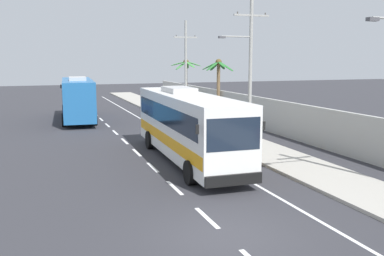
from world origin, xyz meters
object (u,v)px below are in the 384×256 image
coach_bus_foreground (187,124)px  motorcycle_beside_bus (167,122)px  utility_pole_mid (249,64)px  coach_bus_far_lane (78,98)px  palm_nearest (219,75)px  palm_second (186,72)px  utility_pole_far (186,66)px

coach_bus_foreground → motorcycle_beside_bus: (1.68, 9.36, -1.26)m
coach_bus_foreground → utility_pole_mid: bearing=41.2°
coach_bus_far_lane → palm_nearest: bearing=-9.3°
palm_nearest → coach_bus_far_lane: bearing=170.7°
utility_pole_mid → palm_second: bearing=87.1°
motorcycle_beside_bus → palm_second: (5.45, 11.72, 3.20)m
coach_bus_foreground → palm_nearest: bearing=61.6°
coach_bus_foreground → motorcycle_beside_bus: 9.60m
coach_bus_far_lane → palm_second: size_ratio=2.07×
coach_bus_far_lane → utility_pole_far: 10.73m
palm_second → motorcycle_beside_bus: bearing=-115.0°
palm_nearest → palm_second: bearing=99.9°
palm_nearest → motorcycle_beside_bus: bearing=-138.5°
palm_second → palm_nearest: bearing=-80.1°
utility_pole_mid → palm_nearest: utility_pole_mid is taller
motorcycle_beside_bus → utility_pole_mid: 7.36m
coach_bus_far_lane → palm_nearest: palm_nearest is taller
palm_second → coach_bus_foreground: bearing=-108.7°
coach_bus_foreground → palm_nearest: size_ratio=2.32×
utility_pole_far → palm_second: bearing=70.6°
coach_bus_far_lane → utility_pole_far: utility_pole_far is taller
motorcycle_beside_bus → palm_second: bearing=65.0°
motorcycle_beside_bus → utility_pole_mid: utility_pole_mid is taller
coach_bus_foreground → palm_second: (7.14, 21.08, 1.94)m
utility_pole_mid → coach_bus_foreground: bearing=-138.8°
utility_pole_mid → motorcycle_beside_bus: bearing=140.8°
utility_pole_far → palm_second: size_ratio=1.69×
coach_bus_far_lane → utility_pole_mid: 15.74m
coach_bus_foreground → palm_second: bearing=71.3°
motorcycle_beside_bus → utility_pole_far: 11.16m
utility_pole_mid → coach_bus_far_lane: bearing=131.8°
coach_bus_foreground → coach_bus_far_lane: bearing=103.0°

